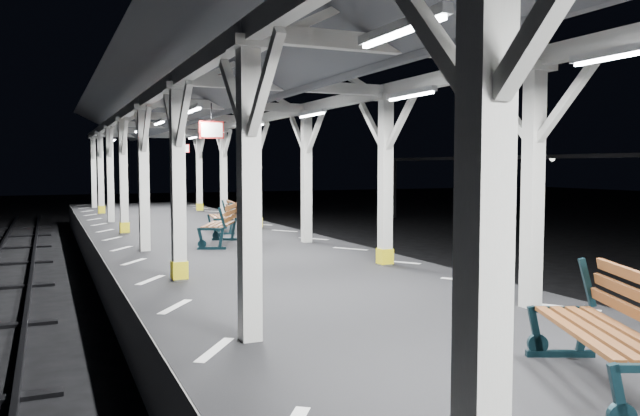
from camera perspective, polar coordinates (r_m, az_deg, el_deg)
ground at (r=9.91m, az=1.46°, el=-13.40°), size 120.00×120.00×0.00m
platform at (r=9.77m, az=1.47°, el=-10.60°), size 6.00×50.00×1.00m
hazard_stripes_left at (r=8.91m, az=-13.10°, el=-8.78°), size 1.00×48.00×0.01m
hazard_stripes_right at (r=10.91m, az=13.27°, el=-6.46°), size 1.00×48.00×0.01m
track_right at (r=12.77m, az=22.50°, el=-9.38°), size 2.20×60.00×0.16m
canopy at (r=9.58m, az=1.56°, el=13.58°), size 5.40×49.00×4.65m
bench_near at (r=6.03m, az=25.24°, el=-9.84°), size 1.42×2.02×1.03m
bench_mid at (r=15.48m, az=-8.88°, el=-1.39°), size 1.39×1.96×1.00m
bench_far at (r=18.58m, az=-8.81°, el=-0.67°), size 0.84×1.75×0.91m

